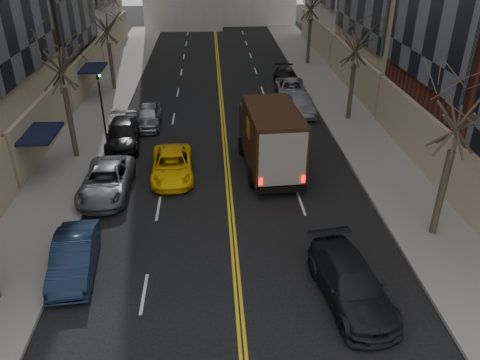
% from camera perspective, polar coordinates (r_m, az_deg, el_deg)
% --- Properties ---
extents(sidewalk_left, '(4.00, 66.00, 0.15)m').
position_cam_1_polar(sidewalk_left, '(35.56, -16.96, 7.65)').
color(sidewalk_left, slate).
rests_on(sidewalk_left, ground).
extents(sidewalk_right, '(4.00, 66.00, 0.15)m').
position_cam_1_polar(sidewalk_right, '(35.95, 12.48, 8.45)').
color(sidewalk_right, slate).
rests_on(sidewalk_right, ground).
extents(tree_lf_mid, '(3.20, 3.20, 8.91)m').
position_cam_1_polar(tree_lf_mid, '(27.24, -21.49, 15.15)').
color(tree_lf_mid, '#382D23').
rests_on(tree_lf_mid, sidewalk_left).
extents(tree_lf_far, '(3.20, 3.20, 8.12)m').
position_cam_1_polar(tree_lf_far, '(39.74, -16.15, 18.83)').
color(tree_lf_far, '#382D23').
rests_on(tree_lf_far, sidewalk_left).
extents(tree_rt_near, '(3.20, 3.20, 8.71)m').
position_cam_1_polar(tree_rt_near, '(19.84, 25.74, 9.38)').
color(tree_rt_near, '#382D23').
rests_on(tree_rt_near, sidewalk_right).
extents(tree_rt_mid, '(3.20, 3.20, 8.32)m').
position_cam_1_polar(tree_rt_mid, '(32.46, 14.22, 17.33)').
color(tree_rt_mid, '#382D23').
rests_on(tree_rt_mid, sidewalk_right).
extents(traffic_signal, '(0.29, 0.26, 4.70)m').
position_cam_1_polar(traffic_signal, '(29.71, -16.57, 9.30)').
color(traffic_signal, black).
rests_on(traffic_signal, sidewalk_left).
extents(ups_truck, '(3.14, 6.98, 3.74)m').
position_cam_1_polar(ups_truck, '(25.56, 3.70, 5.08)').
color(ups_truck, black).
rests_on(ups_truck, ground).
extents(observer_sedan, '(2.71, 5.31, 1.48)m').
position_cam_1_polar(observer_sedan, '(17.69, 13.40, -12.12)').
color(observer_sedan, black).
rests_on(observer_sedan, ground).
extents(taxi, '(2.46, 4.90, 1.33)m').
position_cam_1_polar(taxi, '(25.55, -8.27, 1.80)').
color(taxi, yellow).
rests_on(taxi, ground).
extents(pedestrian, '(0.54, 0.65, 1.52)m').
position_cam_1_polar(pedestrian, '(24.07, 3.19, 0.56)').
color(pedestrian, black).
rests_on(pedestrian, ground).
extents(parked_lf_b, '(1.90, 4.47, 1.43)m').
position_cam_1_polar(parked_lf_b, '(19.55, -19.57, -8.81)').
color(parked_lf_b, '#101C34').
rests_on(parked_lf_b, ground).
extents(parked_lf_c, '(2.36, 5.10, 1.42)m').
position_cam_1_polar(parked_lf_c, '(24.56, -15.97, -0.12)').
color(parked_lf_c, '#505358').
rests_on(parked_lf_c, ground).
extents(parked_lf_d, '(2.46, 5.11, 1.43)m').
position_cam_1_polar(parked_lf_d, '(29.93, -14.08, 5.44)').
color(parked_lf_d, black).
rests_on(parked_lf_d, ground).
extents(parked_lf_e, '(1.73, 4.21, 1.43)m').
position_cam_1_polar(parked_lf_e, '(32.56, -11.16, 7.66)').
color(parked_lf_e, '#94969A').
rests_on(parked_lf_e, ground).
extents(parked_rt_a, '(1.60, 4.07, 1.32)m').
position_cam_1_polar(parked_rt_a, '(34.44, 7.45, 9.03)').
color(parked_rt_a, '#505258').
rests_on(parked_rt_a, ground).
extents(parked_rt_b, '(2.55, 5.08, 1.38)m').
position_cam_1_polar(parked_rt_b, '(37.85, 6.25, 10.95)').
color(parked_rt_b, '#9C9DA3').
rests_on(parked_rt_b, ground).
extents(parked_rt_c, '(2.18, 4.78, 1.36)m').
position_cam_1_polar(parked_rt_c, '(40.84, 5.60, 12.29)').
color(parked_rt_c, black).
rests_on(parked_rt_c, ground).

